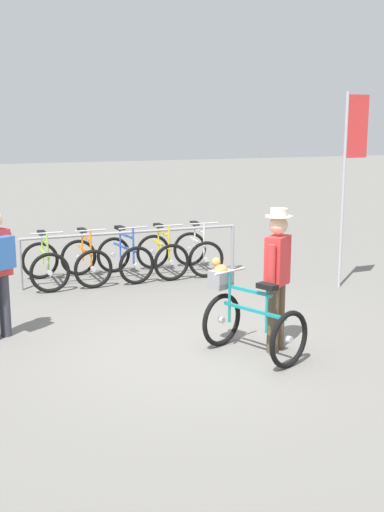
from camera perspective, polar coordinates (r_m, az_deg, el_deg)
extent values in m
plane|color=slate|center=(7.80, 0.34, -8.33)|extent=(80.00, 80.00, 0.00)
cylinder|color=#99999E|center=(10.76, -15.16, -0.78)|extent=(0.06, 0.06, 0.85)
cylinder|color=#99999E|center=(11.82, 3.66, 0.70)|extent=(0.06, 0.06, 0.85)
cylinder|color=#99999E|center=(11.06, -5.35, 2.15)|extent=(3.85, 0.17, 0.05)
torus|color=black|center=(11.50, -13.49, -0.39)|extent=(0.66, 0.11, 0.66)
cylinder|color=#B7B7BC|center=(11.50, -13.49, -0.39)|extent=(0.08, 0.07, 0.08)
torus|color=black|center=(10.52, -12.65, -1.47)|extent=(0.66, 0.11, 0.66)
cylinder|color=#B7B7BC|center=(10.52, -12.65, -1.47)|extent=(0.08, 0.07, 0.08)
cube|color=#9ED14C|center=(10.96, -13.14, 0.24)|extent=(0.07, 0.92, 0.04)
cube|color=#9ED14C|center=(10.87, -13.15, 1.35)|extent=(0.06, 0.61, 0.04)
cylinder|color=#9ED14C|center=(11.13, -13.30, 0.66)|extent=(0.03, 0.03, 0.55)
cube|color=black|center=(11.08, -13.37, 2.06)|extent=(0.13, 0.24, 0.06)
cylinder|color=#9ED14C|center=(10.57, -12.83, 0.33)|extent=(0.03, 0.03, 0.63)
cylinder|color=#B7B7BC|center=(10.51, -12.91, 2.02)|extent=(0.52, 0.04, 0.03)
torus|color=black|center=(11.62, -10.15, -0.14)|extent=(0.66, 0.07, 0.66)
cylinder|color=#B7B7BC|center=(11.62, -10.15, -0.14)|extent=(0.08, 0.06, 0.08)
torus|color=black|center=(10.65, -8.85, -1.16)|extent=(0.66, 0.07, 0.66)
cylinder|color=#B7B7BC|center=(10.65, -8.85, -1.16)|extent=(0.08, 0.06, 0.08)
cube|color=orange|center=(11.09, -9.57, 0.51)|extent=(0.04, 0.92, 0.04)
cube|color=orange|center=(11.00, -9.55, 1.61)|extent=(0.04, 0.61, 0.04)
cylinder|color=orange|center=(11.25, -9.81, 0.92)|extent=(0.03, 0.03, 0.55)
cube|color=black|center=(11.21, -9.86, 2.31)|extent=(0.12, 0.24, 0.06)
cylinder|color=orange|center=(10.70, -9.08, 0.62)|extent=(0.03, 0.03, 0.63)
cylinder|color=#B7B7BC|center=(10.65, -9.13, 2.28)|extent=(0.52, 0.03, 0.03)
torus|color=black|center=(11.76, -7.06, 0.10)|extent=(0.66, 0.13, 0.66)
cylinder|color=#B7B7BC|center=(11.76, -7.06, 0.10)|extent=(0.09, 0.07, 0.08)
torus|color=black|center=(10.84, -4.99, -0.84)|extent=(0.66, 0.13, 0.66)
cylinder|color=#B7B7BC|center=(10.84, -4.99, -0.84)|extent=(0.09, 0.07, 0.08)
cube|color=#2D56B7|center=(11.25, -6.09, 0.77)|extent=(0.13, 0.92, 0.04)
cube|color=#2D56B7|center=(11.17, -6.02, 1.86)|extent=(0.10, 0.61, 0.04)
cylinder|color=#2D56B7|center=(11.41, -6.47, 1.17)|extent=(0.03, 0.03, 0.55)
cube|color=black|center=(11.36, -6.50, 2.53)|extent=(0.14, 0.25, 0.06)
cylinder|color=#2D56B7|center=(10.89, -5.29, 0.90)|extent=(0.03, 0.03, 0.63)
cylinder|color=#B7B7BC|center=(10.83, -5.32, 2.54)|extent=(0.52, 0.08, 0.03)
torus|color=black|center=(11.98, -3.52, 0.38)|extent=(0.66, 0.11, 0.66)
cylinder|color=#B7B7BC|center=(11.98, -3.52, 0.38)|extent=(0.08, 0.07, 0.08)
torus|color=black|center=(11.04, -1.84, -0.58)|extent=(0.66, 0.11, 0.66)
cylinder|color=#B7B7BC|center=(11.04, -1.84, -0.58)|extent=(0.08, 0.07, 0.08)
cube|color=yellow|center=(11.46, -2.73, 1.02)|extent=(0.07, 0.92, 0.04)
cube|color=yellow|center=(11.38, -2.66, 2.09)|extent=(0.06, 0.61, 0.04)
cylinder|color=yellow|center=(11.62, -3.03, 1.42)|extent=(0.03, 0.03, 0.55)
cube|color=black|center=(11.58, -3.04, 2.76)|extent=(0.13, 0.24, 0.06)
cylinder|color=yellow|center=(11.09, -2.07, 1.14)|extent=(0.03, 0.03, 0.63)
cylinder|color=#B7B7BC|center=(11.03, -2.08, 2.75)|extent=(0.52, 0.05, 0.03)
torus|color=black|center=(12.23, -0.19, 0.64)|extent=(0.66, 0.14, 0.66)
cylinder|color=#B7B7BC|center=(12.23, -0.19, 0.64)|extent=(0.09, 0.07, 0.08)
torus|color=black|center=(11.27, 1.26, -0.31)|extent=(0.66, 0.14, 0.66)
cylinder|color=#B7B7BC|center=(11.27, 1.26, -0.31)|extent=(0.09, 0.07, 0.08)
cube|color=silver|center=(11.71, 0.51, 1.26)|extent=(0.15, 0.92, 0.04)
cube|color=silver|center=(11.62, 0.58, 2.31)|extent=(0.11, 0.61, 0.04)
cylinder|color=silver|center=(11.87, 0.25, 1.65)|extent=(0.03, 0.03, 0.55)
cube|color=black|center=(11.83, 0.25, 2.96)|extent=(0.15, 0.25, 0.06)
cylinder|color=silver|center=(11.33, 1.08, 1.37)|extent=(0.03, 0.03, 0.63)
cylinder|color=#B7B7BC|center=(11.27, 1.09, 2.94)|extent=(0.52, 0.09, 0.03)
torus|color=black|center=(7.20, 8.71, -7.42)|extent=(0.64, 0.29, 0.66)
cylinder|color=#B7B7BC|center=(7.20, 8.71, -7.42)|extent=(0.10, 0.08, 0.08)
torus|color=black|center=(7.82, 2.69, -5.75)|extent=(0.64, 0.29, 0.66)
cylinder|color=#B7B7BC|center=(7.82, 2.69, -5.75)|extent=(0.10, 0.08, 0.08)
cube|color=teal|center=(7.43, 5.60, -4.91)|extent=(0.36, 0.87, 0.04)
cube|color=teal|center=(7.40, 5.34, -3.17)|extent=(0.25, 0.59, 0.04)
cylinder|color=teal|center=(7.30, 6.72, -4.82)|extent=(0.03, 0.03, 0.55)
cube|color=black|center=(7.23, 6.77, -2.73)|extent=(0.20, 0.27, 0.06)
cylinder|color=teal|center=(7.65, 3.39, -3.69)|extent=(0.03, 0.03, 0.63)
cylinder|color=#B7B7BC|center=(7.57, 3.42, -1.39)|extent=(0.50, 0.21, 0.03)
cube|color=gray|center=(7.69, 2.62, -2.09)|extent=(0.31, 0.28, 0.22)
ellipsoid|color=tan|center=(7.67, 2.62, -1.37)|extent=(0.22, 0.21, 0.16)
sphere|color=tan|center=(7.70, 2.18, -0.54)|extent=(0.11, 0.11, 0.11)
cylinder|color=brown|center=(7.78, 7.81, -5.31)|extent=(0.14, 0.14, 0.82)
cylinder|color=brown|center=(7.62, 7.28, -5.66)|extent=(0.14, 0.14, 0.82)
cube|color=red|center=(7.53, 7.69, -0.38)|extent=(0.39, 0.36, 0.58)
cylinder|color=red|center=(7.73, 8.45, -0.47)|extent=(0.09, 0.09, 0.55)
cylinder|color=red|center=(7.33, 7.16, -1.09)|extent=(0.09, 0.09, 0.55)
sphere|color=beige|center=(7.45, 7.78, 2.78)|extent=(0.22, 0.22, 0.22)
cylinder|color=beige|center=(7.44, 7.80, 3.54)|extent=(0.32, 0.32, 0.02)
cylinder|color=beige|center=(7.43, 7.81, 3.92)|extent=(0.20, 0.20, 0.09)
cylinder|color=#383842|center=(8.49, -16.48, -4.26)|extent=(0.14, 0.14, 0.82)
cylinder|color=red|center=(8.43, -16.13, 0.21)|extent=(0.09, 0.09, 0.55)
cube|color=#3366B2|center=(8.15, -16.56, 0.29)|extent=(0.29, 0.25, 0.40)
cylinder|color=#B2B2B7|center=(10.70, 13.42, 5.62)|extent=(0.05, 0.05, 3.20)
cube|color=red|center=(10.78, 14.64, 11.20)|extent=(0.40, 0.03, 1.00)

